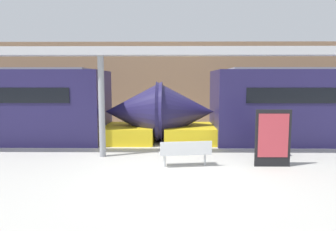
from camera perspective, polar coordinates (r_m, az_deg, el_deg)
name	(u,v)px	position (r m, az deg, el deg)	size (l,w,h in m)	color
ground_plane	(177,177)	(8.42, 1.64, -11.66)	(60.00, 60.00, 0.00)	#B2AFA8
station_wall	(174,84)	(18.30, 1.12, 6.07)	(56.00, 0.20, 5.00)	#937051
bench_near	(185,151)	(9.31, 3.35, -6.84)	(1.64, 0.65, 0.81)	silver
trash_bin	(272,144)	(11.16, 19.22, -5.21)	(0.51, 0.51, 0.86)	black
poster_board	(273,138)	(9.76, 19.35, -4.06)	(1.09, 0.07, 1.78)	black
support_column_near	(102,107)	(10.61, -12.52, 1.61)	(0.22, 0.22, 3.50)	gray
canopy_beam	(100,51)	(10.62, -12.77, 11.82)	(28.00, 0.60, 0.28)	#B7B7BC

